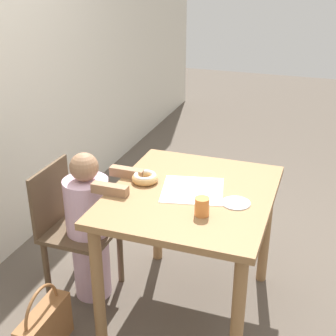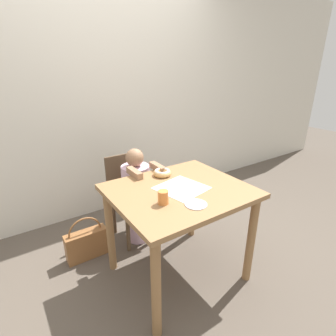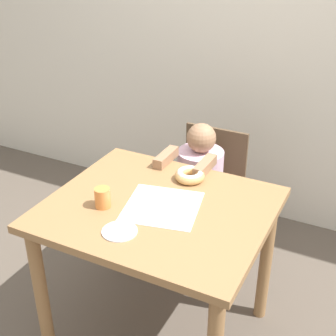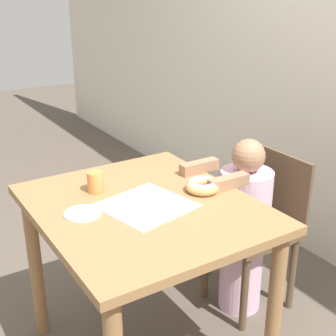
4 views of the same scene
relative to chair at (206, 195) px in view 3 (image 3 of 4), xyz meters
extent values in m
plane|color=brown|center=(0.05, -0.68, -0.42)|extent=(12.00, 12.00, 0.00)
cube|color=silver|center=(0.05, 0.63, 0.83)|extent=(8.00, 0.05, 2.50)
cube|color=olive|center=(0.05, -0.68, 0.31)|extent=(0.93, 0.80, 0.03)
cylinder|color=olive|center=(-0.36, -1.02, -0.06)|extent=(0.06, 0.06, 0.71)
cylinder|color=olive|center=(-0.36, -0.34, -0.06)|extent=(0.06, 0.06, 0.71)
cylinder|color=olive|center=(0.46, -0.34, -0.06)|extent=(0.06, 0.06, 0.71)
cube|color=brown|center=(0.00, -0.05, 0.00)|extent=(0.37, 0.38, 0.03)
cube|color=brown|center=(0.00, 0.13, 0.19)|extent=(0.37, 0.02, 0.36)
cylinder|color=brown|center=(-0.15, -0.21, -0.22)|extent=(0.04, 0.04, 0.40)
cylinder|color=brown|center=(0.15, -0.21, -0.22)|extent=(0.04, 0.04, 0.40)
cylinder|color=brown|center=(-0.15, 0.10, -0.22)|extent=(0.04, 0.04, 0.40)
cylinder|color=brown|center=(0.15, 0.10, -0.22)|extent=(0.04, 0.04, 0.40)
cylinder|color=silver|center=(0.00, -0.10, -0.20)|extent=(0.21, 0.21, 0.43)
cylinder|color=silver|center=(0.00, -0.10, 0.17)|extent=(0.25, 0.25, 0.31)
sphere|color=#997051|center=(0.00, -0.10, 0.40)|extent=(0.15, 0.15, 0.15)
cube|color=#997051|center=(-0.11, -0.30, 0.35)|extent=(0.05, 0.19, 0.05)
cube|color=#997051|center=(0.11, -0.30, 0.35)|extent=(0.05, 0.19, 0.05)
torus|color=tan|center=(0.08, -0.41, 0.35)|extent=(0.14, 0.14, 0.04)
torus|color=white|center=(0.08, -0.41, 0.37)|extent=(0.12, 0.12, 0.02)
cube|color=white|center=(0.07, -0.68, 0.33)|extent=(0.36, 0.36, 0.00)
cube|color=brown|center=(-0.49, -0.09, -0.29)|extent=(0.35, 0.11, 0.25)
torus|color=brown|center=(-0.49, -0.09, -0.17)|extent=(0.28, 0.02, 0.28)
cylinder|color=orange|center=(-0.16, -0.79, 0.37)|extent=(0.07, 0.07, 0.09)
cylinder|color=silver|center=(0.00, -0.91, 0.33)|extent=(0.14, 0.14, 0.01)
camera|label=1|loc=(-1.96, -1.26, 1.41)|focal=50.00mm
camera|label=2|loc=(-0.93, -2.00, 1.14)|focal=28.00mm
camera|label=3|loc=(0.84, -2.16, 1.40)|focal=50.00mm
camera|label=4|loc=(1.49, -1.48, 1.13)|focal=50.00mm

